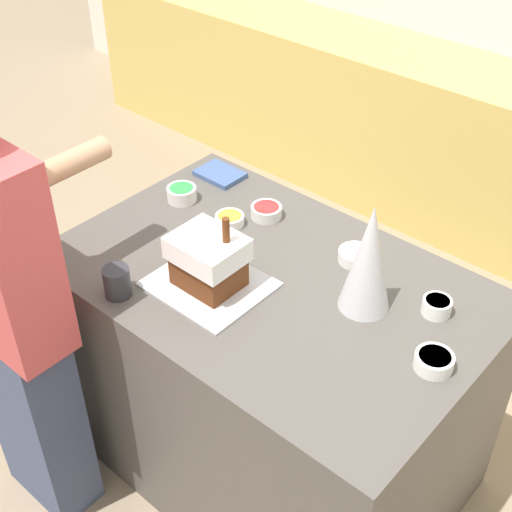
% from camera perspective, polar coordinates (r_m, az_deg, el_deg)
% --- Properties ---
extents(ground_plane, '(12.00, 12.00, 0.00)m').
position_cam_1_polar(ground_plane, '(3.03, 0.93, -15.60)').
color(ground_plane, gray).
extents(back_cabinet_block, '(6.00, 0.60, 0.93)m').
position_cam_1_polar(back_cabinet_block, '(4.09, 19.64, 6.63)').
color(back_cabinet_block, '#DBBC60').
rests_on(back_cabinet_block, ground_plane).
extents(kitchen_island, '(1.45, 0.94, 0.94)m').
position_cam_1_polar(kitchen_island, '(2.67, 1.04, -9.57)').
color(kitchen_island, '#514C47').
rests_on(kitchen_island, ground_plane).
extents(baking_tray, '(0.36, 0.32, 0.01)m').
position_cam_1_polar(baking_tray, '(2.32, -3.75, -2.26)').
color(baking_tray, silver).
rests_on(baking_tray, kitchen_island).
extents(gingerbread_house, '(0.22, 0.19, 0.27)m').
position_cam_1_polar(gingerbread_house, '(2.26, -3.84, -0.32)').
color(gingerbread_house, '#5B2D14').
rests_on(gingerbread_house, baking_tray).
extents(decorative_tree, '(0.16, 0.16, 0.37)m').
position_cam_1_polar(decorative_tree, '(2.15, 9.01, -0.18)').
color(decorative_tree, silver).
rests_on(decorative_tree, kitchen_island).
extents(candy_bowl_near_tray_right, '(0.11, 0.11, 0.05)m').
position_cam_1_polar(candy_bowl_near_tray_right, '(2.10, 14.08, -8.11)').
color(candy_bowl_near_tray_right, white).
rests_on(candy_bowl_near_tray_right, kitchen_island).
extents(candy_bowl_center_rear, '(0.11, 0.11, 0.05)m').
position_cam_1_polar(candy_bowl_center_rear, '(2.73, -5.96, 5.02)').
color(candy_bowl_center_rear, white).
rests_on(candy_bowl_center_rear, kitchen_island).
extents(candy_bowl_near_tray_left, '(0.11, 0.11, 0.04)m').
position_cam_1_polar(candy_bowl_near_tray_left, '(2.59, -2.12, 2.95)').
color(candy_bowl_near_tray_left, white).
rests_on(candy_bowl_near_tray_left, kitchen_island).
extents(candy_bowl_behind_tray, '(0.12, 0.12, 0.04)m').
position_cam_1_polar(candy_bowl_behind_tray, '(2.43, 7.99, 0.05)').
color(candy_bowl_behind_tray, white).
rests_on(candy_bowl_behind_tray, kitchen_island).
extents(candy_bowl_front_corner, '(0.11, 0.11, 0.04)m').
position_cam_1_polar(candy_bowl_front_corner, '(2.62, 0.83, 3.61)').
color(candy_bowl_front_corner, silver).
rests_on(candy_bowl_front_corner, kitchen_island).
extents(candy_bowl_far_right, '(0.09, 0.09, 0.05)m').
position_cam_1_polar(candy_bowl_far_right, '(2.27, 14.26, -3.88)').
color(candy_bowl_far_right, white).
rests_on(candy_bowl_far_right, kitchen_island).
extents(cookbook, '(0.18, 0.13, 0.02)m').
position_cam_1_polar(cookbook, '(2.87, -2.90, 6.56)').
color(cookbook, '#3F598C').
rests_on(cookbook, kitchen_island).
extents(mug, '(0.09, 0.09, 0.10)m').
position_cam_1_polar(mug, '(2.30, -11.06, -2.06)').
color(mug, '#2D2D33').
rests_on(mug, kitchen_island).
extents(person, '(0.45, 0.57, 1.73)m').
position_cam_1_polar(person, '(2.41, -19.02, -4.60)').
color(person, '#424C6B').
rests_on(person, ground_plane).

